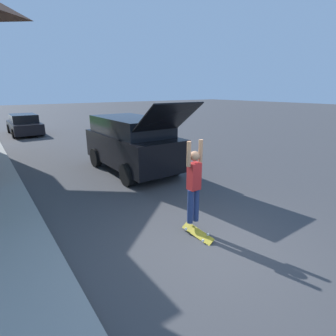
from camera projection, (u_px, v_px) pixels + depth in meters
ground_plane at (210, 241)px, 5.56m from camera, size 120.00×120.00×0.00m
suv_parked at (132, 142)px, 10.06m from camera, size 2.18×5.22×2.73m
car_down_street at (24, 125)px, 18.57m from camera, size 1.95×4.48×1.42m
skateboarder at (194, 182)px, 5.57m from camera, size 0.41×0.21×1.83m
skateboard at (197, 233)px, 5.69m from camera, size 0.25×0.83×0.25m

